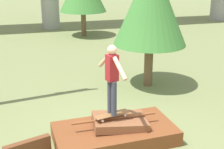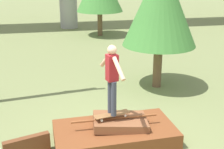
# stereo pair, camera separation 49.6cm
# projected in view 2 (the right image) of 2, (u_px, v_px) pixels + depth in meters

# --- Properties ---
(ground_plane) EXTENTS (80.00, 80.00, 0.00)m
(ground_plane) POSITION_uv_depth(u_px,v_px,m) (115.00, 141.00, 7.04)
(ground_plane) COLOR olive
(scrap_pile) EXTENTS (2.72, 1.49, 0.58)m
(scrap_pile) POSITION_uv_depth(u_px,v_px,m) (115.00, 132.00, 6.98)
(scrap_pile) COLOR brown
(scrap_pile) RESTS_ON ground_plane
(scrap_plank_loose) EXTENTS (0.95, 0.42, 0.42)m
(scrap_plank_loose) POSITION_uv_depth(u_px,v_px,m) (27.00, 146.00, 6.43)
(scrap_plank_loose) COLOR brown
(scrap_plank_loose) RESTS_ON ground_plane
(skateboard) EXTENTS (0.83, 0.38, 0.09)m
(skateboard) POSITION_uv_depth(u_px,v_px,m) (112.00, 114.00, 6.82)
(skateboard) COLOR brown
(skateboard) RESTS_ON scrap_pile
(skater) EXTENTS (0.34, 1.12, 1.54)m
(skater) POSITION_uv_depth(u_px,v_px,m) (112.00, 76.00, 6.53)
(skater) COLOR #383D4C
(skater) RESTS_ON skateboard
(tree_behind_right) EXTENTS (2.28, 2.28, 4.00)m
(tree_behind_right) POSITION_uv_depth(u_px,v_px,m) (161.00, 3.00, 9.36)
(tree_behind_right) COLOR brown
(tree_behind_right) RESTS_ON ground_plane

